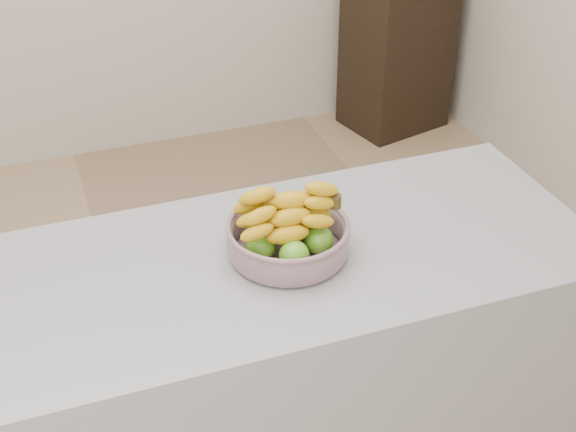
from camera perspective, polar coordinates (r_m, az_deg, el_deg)
name	(u,v)px	position (r m, az deg, el deg)	size (l,w,h in m)	color
counter	(171,429)	(2.02, -8.33, -14.79)	(2.00, 0.60, 0.90)	gray
cabinet	(397,48)	(4.19, 7.75, 11.73)	(0.47, 0.37, 0.84)	black
fruit_bowl	(288,235)	(1.74, -0.01, -1.35)	(0.27, 0.27, 0.16)	#8795A2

